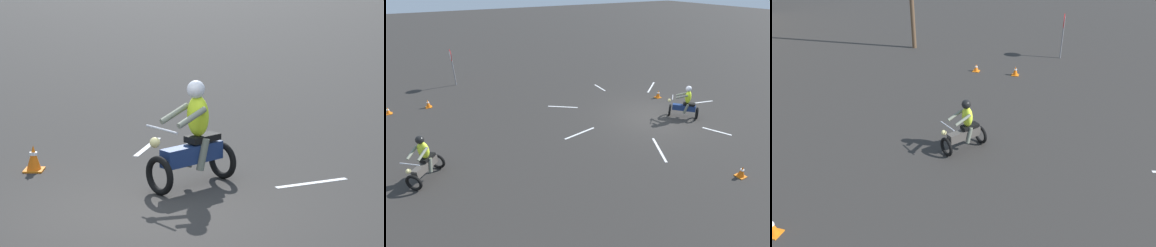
% 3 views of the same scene
% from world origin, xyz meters
% --- Properties ---
extents(motorcycle_rider_background, '(1.46, 1.36, 1.66)m').
position_xyz_m(motorcycle_rider_background, '(0.05, 10.36, 0.73)').
color(motorcycle_rider_background, black).
rests_on(motorcycle_rider_background, ground).
extents(stop_sign, '(0.70, 0.08, 2.30)m').
position_xyz_m(stop_sign, '(10.18, 7.79, 1.63)').
color(stop_sign, slate).
rests_on(stop_sign, ground).
extents(traffic_cone_near_left, '(0.32, 0.32, 0.44)m').
position_xyz_m(traffic_cone_near_left, '(-4.63, 13.63, 0.21)').
color(traffic_cone_near_left, orange).
rests_on(traffic_cone_near_left, ground).
extents(traffic_cone_mid_left, '(0.32, 0.32, 0.35)m').
position_xyz_m(traffic_cone_mid_left, '(7.04, 11.61, 0.17)').
color(traffic_cone_mid_left, orange).
rests_on(traffic_cone_mid_left, ground).
extents(traffic_cone_far_right, '(0.32, 0.32, 0.43)m').
position_xyz_m(traffic_cone_far_right, '(6.96, 9.72, 0.21)').
color(traffic_cone_far_right, orange).
rests_on(traffic_cone_far_right, ground).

